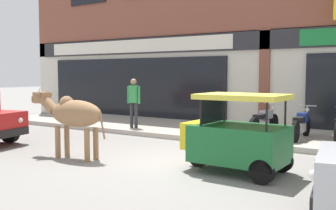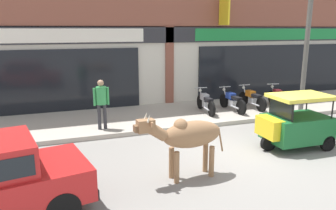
% 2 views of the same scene
% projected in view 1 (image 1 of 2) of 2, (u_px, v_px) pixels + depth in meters
% --- Properties ---
extents(ground_plane, '(90.00, 90.00, 0.00)m').
position_uv_depth(ground_plane, '(176.00, 160.00, 8.68)').
color(ground_plane, gray).
extents(sidewalk, '(19.00, 3.55, 0.15)m').
position_uv_depth(sidewalk, '(244.00, 134.00, 12.01)').
color(sidewalk, '#A8A093').
rests_on(sidewalk, ground).
extents(shop_building, '(23.00, 1.40, 9.16)m').
position_uv_depth(shop_building, '(269.00, 1.00, 13.37)').
color(shop_building, brown).
rests_on(shop_building, ground).
extents(cow, '(2.15, 0.59, 1.61)m').
position_uv_depth(cow, '(73.00, 114.00, 8.79)').
color(cow, '#936B47').
rests_on(cow, ground).
extents(auto_rickshaw, '(2.01, 1.21, 1.52)m').
position_uv_depth(auto_rickshaw, '(236.00, 139.00, 7.53)').
color(auto_rickshaw, black).
rests_on(auto_rickshaw, ground).
extents(motorcycle_0, '(0.53, 1.81, 0.88)m').
position_uv_depth(motorcycle_0, '(264.00, 121.00, 11.31)').
color(motorcycle_0, black).
rests_on(motorcycle_0, sidewalk).
extents(motorcycle_1, '(0.52, 1.81, 0.88)m').
position_uv_depth(motorcycle_1, '(301.00, 125.00, 10.60)').
color(motorcycle_1, black).
rests_on(motorcycle_1, sidewalk).
extents(pedestrian, '(0.50, 0.32, 1.60)m').
position_uv_depth(pedestrian, '(134.00, 98.00, 12.76)').
color(pedestrian, '#2D2D33').
rests_on(pedestrian, sidewalk).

